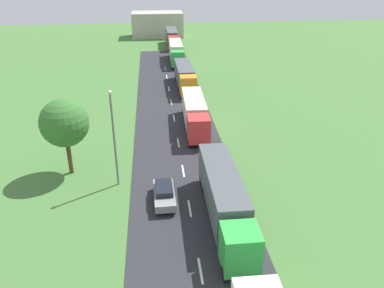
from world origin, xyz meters
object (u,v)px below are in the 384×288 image
(lamppost_second, at_px, (114,135))
(distant_building, at_px, (157,24))
(truck_fourth, at_px, (185,75))
(truck_fifth, at_px, (176,51))
(car_third, at_px, (164,194))
(truck_second, at_px, (225,197))
(truck_third, at_px, (195,112))
(truck_sixth, at_px, (172,37))
(tree_oak, at_px, (64,123))

(lamppost_second, xyz_separation_m, distant_building, (5.66, 78.00, -1.80))
(truck_fourth, relative_size, truck_fifth, 0.97)
(car_third, bearing_deg, distant_building, 88.93)
(truck_second, bearing_deg, distant_building, 92.08)
(truck_third, height_order, distant_building, distant_building)
(truck_fourth, bearing_deg, distant_building, 93.73)
(truck_fifth, distance_m, lamppost_second, 48.16)
(car_third, bearing_deg, truck_fifth, 84.90)
(car_third, height_order, distant_building, distant_building)
(truck_fourth, relative_size, distant_building, 0.92)
(truck_third, bearing_deg, truck_sixth, 89.73)
(truck_second, bearing_deg, truck_fourth, 89.85)
(truck_sixth, bearing_deg, tree_oak, -102.44)
(truck_third, height_order, car_third, truck_third)
(truck_second, relative_size, truck_fifth, 1.02)
(distant_building, bearing_deg, tree_oak, -97.84)
(truck_sixth, relative_size, lamppost_second, 1.47)
(truck_second, height_order, distant_building, distant_building)
(truck_fifth, distance_m, distant_building, 30.87)
(lamppost_second, bearing_deg, truck_fourth, 73.29)
(truck_third, relative_size, car_third, 2.73)
(truck_third, xyz_separation_m, tree_oak, (-13.27, -9.80, 3.16))
(truck_fourth, distance_m, lamppost_second, 30.85)
(truck_third, bearing_deg, truck_fifth, 89.83)
(truck_second, bearing_deg, lamppost_second, 143.34)
(truck_third, distance_m, car_third, 16.52)
(truck_second, height_order, tree_oak, tree_oak)
(truck_fourth, distance_m, car_third, 33.13)
(truck_third, bearing_deg, truck_fourth, 89.09)
(truck_fourth, xyz_separation_m, truck_fifth, (-0.17, 17.88, 0.13))
(truck_third, xyz_separation_m, car_third, (-4.42, -15.87, -1.24))
(truck_sixth, distance_m, lamppost_second, 64.59)
(lamppost_second, relative_size, distant_building, 0.66)
(truck_sixth, bearing_deg, lamppost_second, -97.84)
(truck_fifth, relative_size, lamppost_second, 1.44)
(truck_sixth, distance_m, tree_oak, 62.77)
(truck_second, height_order, truck_sixth, truck_sixth)
(truck_fourth, bearing_deg, truck_fifth, 90.53)
(truck_fifth, xyz_separation_m, tree_oak, (-13.37, -44.59, 3.02))
(distant_building, bearing_deg, lamppost_second, -94.15)
(tree_oak, bearing_deg, car_third, -34.42)
(truck_second, xyz_separation_m, truck_sixth, (0.07, 70.43, 0.02))
(truck_fourth, bearing_deg, car_third, -98.14)
(truck_third, bearing_deg, distant_building, 92.53)
(truck_second, xyz_separation_m, distant_building, (-3.07, 84.51, 1.03))
(truck_fourth, relative_size, car_third, 2.84)
(truck_third, height_order, truck_fifth, truck_fifth)
(distant_building, bearing_deg, truck_fifth, -84.42)
(truck_second, bearing_deg, car_third, 145.63)
(truck_fourth, height_order, distant_building, distant_building)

